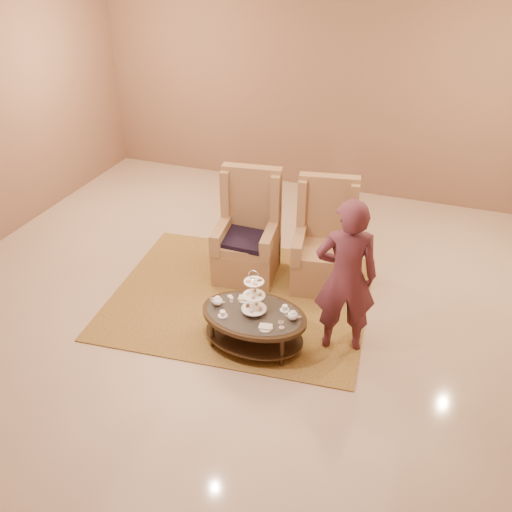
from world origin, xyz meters
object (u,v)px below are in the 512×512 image
at_px(tea_table, 254,319).
at_px(armchair_left, 248,240).
at_px(armchair_right, 324,249).
at_px(person, 346,278).

relative_size(tea_table, armchair_left, 0.85).
xyz_separation_m(armchair_right, person, (0.51, -1.20, 0.43)).
height_order(armchair_left, person, person).
height_order(armchair_right, person, person).
relative_size(tea_table, person, 0.67).
distance_m(armchair_left, armchair_right, 0.98).
height_order(tea_table, armchair_left, armchair_left).
bearing_deg(person, armchair_left, -52.14).
relative_size(armchair_left, person, 0.79).
bearing_deg(armchair_right, tea_table, -113.97).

